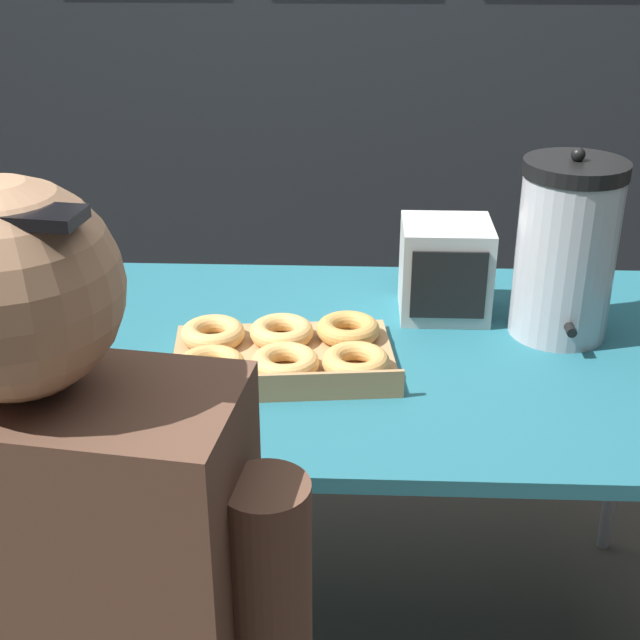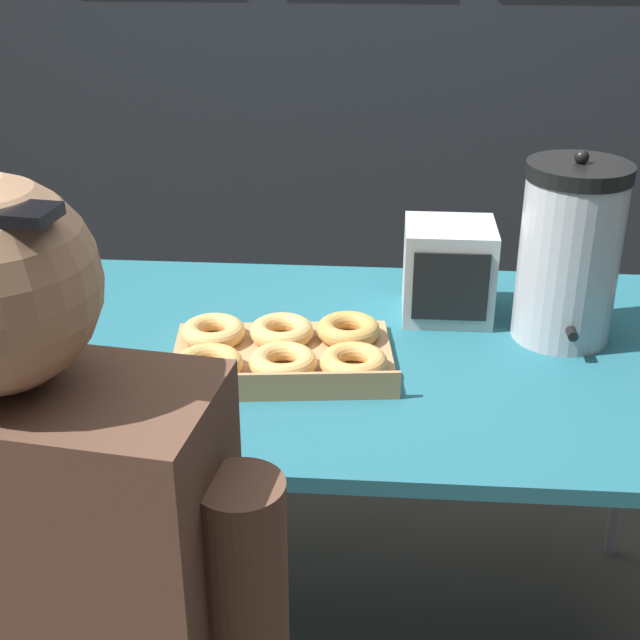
% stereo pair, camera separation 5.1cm
% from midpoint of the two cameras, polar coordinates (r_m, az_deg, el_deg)
% --- Properties ---
extents(folding_table, '(1.48, 0.83, 0.75)m').
position_cam_midpoint_polar(folding_table, '(1.70, 1.79, -3.19)').
color(folding_table, '#236675').
rests_on(folding_table, ground).
extents(donut_box, '(0.44, 0.32, 0.05)m').
position_cam_midpoint_polar(donut_box, '(1.62, -1.56, -2.03)').
color(donut_box, tan).
rests_on(donut_box, folding_table).
extents(coffee_urn, '(0.19, 0.22, 0.37)m').
position_cam_midpoint_polar(coffee_urn, '(1.73, 16.48, 4.15)').
color(coffee_urn, '#B7B7BC').
rests_on(coffee_urn, folding_table).
extents(cell_phone, '(0.08, 0.15, 0.01)m').
position_cam_midpoint_polar(cell_phone, '(1.58, -16.89, -4.88)').
color(cell_phone, '#2D334C').
rests_on(cell_phone, folding_table).
extents(space_heater, '(0.18, 0.17, 0.19)m').
position_cam_midpoint_polar(space_heater, '(1.80, 9.02, 3.12)').
color(space_heater, silver).
rests_on(space_heater, folding_table).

